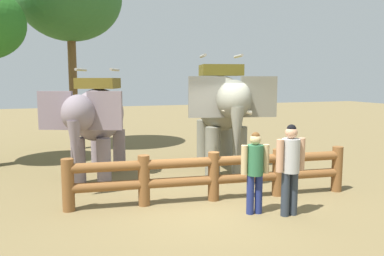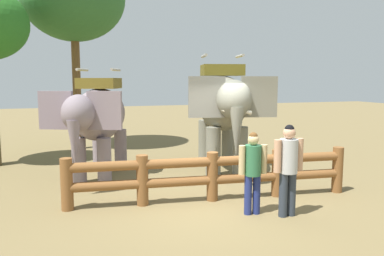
% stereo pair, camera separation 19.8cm
% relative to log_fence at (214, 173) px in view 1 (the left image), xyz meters
% --- Properties ---
extents(ground_plane, '(60.00, 60.00, 0.00)m').
position_rel_log_fence_xyz_m(ground_plane, '(-0.00, -0.29, -0.60)').
color(ground_plane, brown).
extents(log_fence, '(6.16, 0.87, 1.05)m').
position_rel_log_fence_xyz_m(log_fence, '(0.00, 0.00, 0.00)').
color(log_fence, brown).
rests_on(log_fence, ground).
extents(elephant_near_left, '(2.48, 3.41, 2.87)m').
position_rel_log_fence_xyz_m(elephant_near_left, '(-2.15, 2.68, 1.01)').
color(elephant_near_left, gray).
rests_on(elephant_near_left, ground).
extents(elephant_center, '(2.42, 3.91, 3.28)m').
position_rel_log_fence_xyz_m(elephant_center, '(1.27, 2.47, 1.24)').
color(elephant_center, gray).
rests_on(elephant_center, ground).
extents(tourist_woman_in_black, '(0.62, 0.35, 1.75)m').
position_rel_log_fence_xyz_m(tourist_woman_in_black, '(1.01, -1.33, 0.41)').
color(tourist_woman_in_black, '#2B333E').
rests_on(tourist_woman_in_black, ground).
extents(tourist_man_in_blue, '(0.56, 0.34, 1.60)m').
position_rel_log_fence_xyz_m(tourist_man_in_blue, '(0.43, -1.02, 0.32)').
color(tourist_man_in_blue, navy).
rests_on(tourist_man_in_blue, ground).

